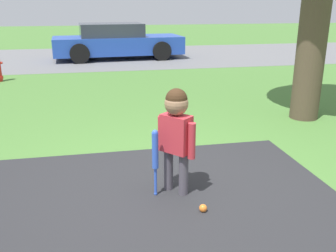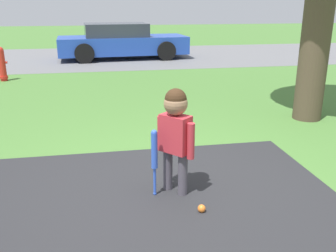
{
  "view_description": "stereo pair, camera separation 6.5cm",
  "coord_description": "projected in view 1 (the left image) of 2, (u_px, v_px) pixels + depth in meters",
  "views": [
    {
      "loc": [
        -0.8,
        -3.5,
        1.82
      ],
      "look_at": [
        -0.05,
        0.22,
        0.57
      ],
      "focal_mm": 40.0,
      "sensor_mm": 36.0,
      "label": 1
    },
    {
      "loc": [
        -0.74,
        -3.51,
        1.82
      ],
      "look_at": [
        -0.05,
        0.22,
        0.57
      ],
      "focal_mm": 40.0,
      "sensor_mm": 36.0,
      "label": 2
    }
  ],
  "objects": [
    {
      "name": "parked_car",
      "position": [
        117.0,
        42.0,
        12.67
      ],
      "size": [
        4.37,
        2.03,
        1.17
      ],
      "rotation": [
        0.0,
        0.0,
        0.06
      ],
      "color": "#2347AD",
      "rests_on": "ground"
    },
    {
      "name": "ground_plane",
      "position": [
        177.0,
        183.0,
        3.97
      ],
      "size": [
        60.0,
        60.0,
        0.0
      ],
      "primitive_type": "plane",
      "color": "#477533"
    },
    {
      "name": "street_strip",
      "position": [
        115.0,
        57.0,
        13.27
      ],
      "size": [
        40.0,
        6.0,
        0.01
      ],
      "color": "slate",
      "rests_on": "ground"
    },
    {
      "name": "child",
      "position": [
        176.0,
        127.0,
        3.58
      ],
      "size": [
        0.31,
        0.35,
        1.06
      ],
      "rotation": [
        0.0,
        0.0,
        -0.85
      ],
      "color": "#4C4751",
      "rests_on": "ground"
    },
    {
      "name": "baseball_bat",
      "position": [
        155.0,
        154.0,
        3.58
      ],
      "size": [
        0.06,
        0.06,
        0.68
      ],
      "color": "blue",
      "rests_on": "ground"
    },
    {
      "name": "sports_ball",
      "position": [
        203.0,
        208.0,
        3.41
      ],
      "size": [
        0.07,
        0.07,
        0.07
      ],
      "color": "orange",
      "rests_on": "ground"
    }
  ]
}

